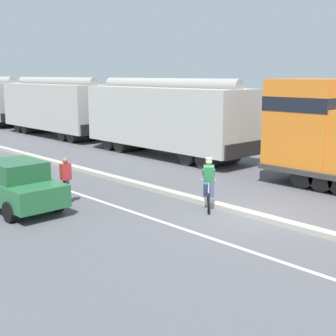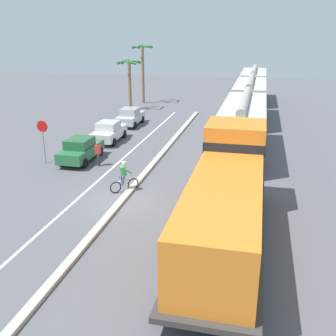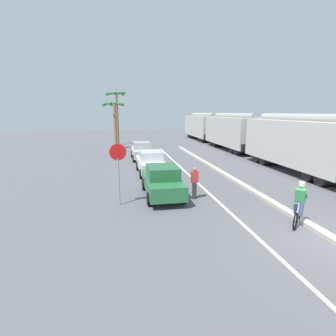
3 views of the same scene
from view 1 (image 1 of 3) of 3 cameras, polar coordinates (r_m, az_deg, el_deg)
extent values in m
plane|color=#56565B|center=(15.00, 9.85, -5.79)|extent=(120.00, 120.00, 0.00)
cube|color=#B2AD9E|center=(19.05, -4.67, -1.72)|extent=(0.36, 36.00, 0.16)
cube|color=silver|center=(17.72, -10.76, -3.14)|extent=(0.14, 36.00, 0.01)
cube|color=orange|center=(19.80, 17.03, 5.27)|extent=(2.80, 2.80, 3.50)
cube|color=black|center=(19.73, 17.16, 7.54)|extent=(2.83, 2.83, 0.56)
cylinder|color=black|center=(19.88, 17.72, -0.44)|extent=(2.40, 1.00, 1.00)
cylinder|color=black|center=(19.52, 19.76, -0.78)|extent=(2.40, 1.00, 1.00)
cube|color=#B9B6AF|center=(25.21, -0.25, 6.29)|extent=(2.90, 10.40, 3.10)
cylinder|color=#9D9B94|center=(25.12, -0.25, 10.22)|extent=(0.60, 9.88, 0.60)
cube|color=black|center=(29.38, -7.26, 4.57)|extent=(2.61, 0.10, 0.70)
cube|color=black|center=(21.84, 9.18, 2.18)|extent=(2.61, 0.10, 0.70)
cylinder|color=black|center=(28.27, -5.47, 3.32)|extent=(2.46, 0.90, 0.90)
cylinder|color=black|center=(27.41, -4.06, 3.09)|extent=(2.46, 0.90, 0.90)
cylinder|color=black|center=(23.55, 4.19, 1.73)|extent=(2.46, 0.90, 0.90)
cylinder|color=black|center=(22.83, 6.22, 1.39)|extent=(2.46, 0.90, 0.90)
cube|color=#B4B1AA|center=(34.60, -13.56, 7.36)|extent=(2.90, 10.40, 3.10)
cylinder|color=#999790|center=(34.53, -13.69, 10.22)|extent=(0.60, 9.88, 0.60)
cube|color=black|center=(39.32, -17.30, 5.85)|extent=(2.61, 0.10, 0.70)
cube|color=black|center=(30.27, -8.49, 4.73)|extent=(2.61, 0.10, 0.70)
cylinder|color=black|center=(38.05, -16.28, 4.98)|extent=(2.46, 0.90, 0.90)
cylinder|color=black|center=(37.08, -15.50, 4.87)|extent=(2.46, 0.90, 0.90)
cylinder|color=black|center=(32.47, -11.07, 4.20)|extent=(2.46, 0.90, 0.90)
cylinder|color=black|center=(31.55, -10.00, 4.04)|extent=(2.46, 0.90, 0.90)
cube|color=black|center=(40.31, -18.00, 5.93)|extent=(2.61, 0.10, 0.70)
cylinder|color=black|center=(42.69, -19.45, 5.44)|extent=(2.46, 0.90, 0.90)
cylinder|color=black|center=(41.69, -18.83, 5.35)|extent=(2.46, 0.90, 0.90)
cube|color=#286B3D|center=(16.26, -18.19, -2.40)|extent=(1.73, 4.21, 0.70)
cube|color=#225B34|center=(16.00, -18.10, -0.24)|extent=(1.51, 1.91, 0.60)
cube|color=#1E232D|center=(16.90, -19.56, 0.09)|extent=(1.43, 0.13, 0.51)
cylinder|color=black|center=(17.83, -17.60, -2.35)|extent=(0.23, 0.64, 0.64)
cylinder|color=black|center=(14.88, -18.73, -5.09)|extent=(0.23, 0.64, 0.64)
cylinder|color=black|center=(15.59, -13.34, -4.05)|extent=(0.23, 0.64, 0.64)
torus|color=black|center=(16.04, 4.89, -3.30)|extent=(0.52, 0.50, 0.66)
torus|color=black|center=(15.03, 4.97, -4.32)|extent=(0.52, 0.50, 0.66)
cylinder|color=silver|center=(15.46, 4.95, -2.72)|extent=(0.61, 0.58, 0.05)
cylinder|color=silver|center=(15.60, 4.93, -3.27)|extent=(0.38, 0.36, 0.36)
cylinder|color=silver|center=(15.21, 4.97, -2.37)|extent=(0.04, 0.04, 0.30)
cylinder|color=silver|center=(15.84, 4.93, -1.45)|extent=(0.35, 0.37, 0.04)
cylinder|color=#38476B|center=(15.33, 4.59, -2.64)|extent=(0.32, 0.31, 0.52)
cylinder|color=#38476B|center=(15.33, 5.33, -2.65)|extent=(0.29, 0.28, 0.52)
cube|color=#338C4C|center=(15.28, 4.99, -0.69)|extent=(0.47, 0.47, 0.57)
sphere|color=beige|center=(15.28, 5.01, 0.79)|extent=(0.22, 0.22, 0.22)
cylinder|color=white|center=(15.26, 5.01, 1.16)|extent=(0.22, 0.22, 0.05)
cylinder|color=#338C4C|center=(15.48, 4.38, -0.53)|extent=(0.40, 0.38, 0.36)
cylinder|color=#338C4C|center=(15.48, 5.56, -0.55)|extent=(0.40, 0.38, 0.36)
cylinder|color=#33333D|center=(16.42, -12.27, -2.84)|extent=(0.22, 0.22, 0.85)
cube|color=red|center=(16.27, -12.38, -0.43)|extent=(0.34, 0.22, 0.56)
sphere|color=#9E7051|center=(16.19, -12.44, 0.92)|extent=(0.20, 0.20, 0.20)
camera|label=2|loc=(20.63, 75.72, 14.17)|focal=42.00mm
camera|label=3|loc=(4.84, 28.76, 8.71)|focal=28.00mm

